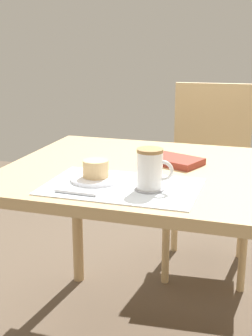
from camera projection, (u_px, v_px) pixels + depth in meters
The scene contains 9 objects.
dining_table at pixel (155, 190), 1.64m from camera, with size 1.03×0.84×0.70m.
wooden_chair at pixel (210, 170), 2.32m from camera, with size 0.45×0.45×0.92m.
placemat at pixel (122, 187), 1.42m from camera, with size 0.47×0.30×0.00m, color white.
pastry_plate at pixel (96, 179), 1.47m from camera, with size 0.16×0.16×0.01m, color white.
pastry at pixel (96, 168), 1.47m from camera, with size 0.08×0.08×0.05m, color #E5BC7F.
coffee_coaster at pixel (149, 189), 1.39m from camera, with size 0.09×0.09×0.01m, color #99999E.
coffee_mug at pixel (150, 169), 1.37m from camera, with size 0.11×0.08×0.12m.
teaspoon at pixel (75, 193), 1.34m from camera, with size 0.01×0.01×0.13m, color silver.
small_book at pixel (175, 161), 1.67m from camera, with size 0.18×0.12×0.02m, color maroon.
Camera 1 is at (0.37, -1.52, 1.15)m, focal length 50.00 mm.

